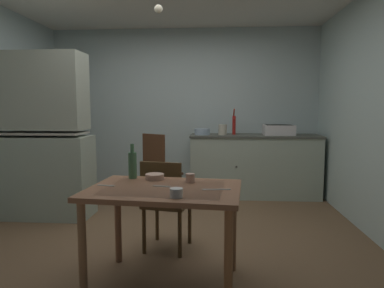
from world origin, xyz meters
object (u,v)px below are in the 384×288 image
at_px(chair_far_side, 165,202).
at_px(chair_by_counter, 159,169).
at_px(hand_pump, 234,123).
at_px(serving_bowl_wide, 155,177).
at_px(dining_table, 164,201).
at_px(mixing_bowl_counter, 202,132).
at_px(mug_tall, 176,193).
at_px(hutch_cabinet, 45,141).
at_px(sink_basin, 279,130).
at_px(glass_bottle, 132,164).

xyz_separation_m(chair_far_side, chair_by_counter, (-0.31, 1.49, 0.04)).
distance_m(hand_pump, serving_bowl_wide, 2.63).
height_order(dining_table, chair_by_counter, chair_by_counter).
bearing_deg(chair_by_counter, dining_table, -79.45).
bearing_deg(chair_far_side, chair_by_counter, 101.58).
bearing_deg(mixing_bowl_counter, mug_tall, -90.84).
height_order(hand_pump, serving_bowl_wide, hand_pump).
height_order(hutch_cabinet, mixing_bowl_counter, hutch_cabinet).
xyz_separation_m(chair_far_side, serving_bowl_wide, (-0.04, -0.33, 0.30)).
relative_size(hand_pump, dining_table, 0.33).
bearing_deg(chair_by_counter, chair_far_side, -78.42).
bearing_deg(chair_by_counter, hutch_cabinet, -156.39).
height_order(sink_basin, chair_far_side, sink_basin).
height_order(hand_pump, chair_far_side, hand_pump).
bearing_deg(chair_by_counter, hand_pump, 33.16).
height_order(sink_basin, serving_bowl_wide, sink_basin).
xyz_separation_m(dining_table, serving_bowl_wide, (-0.12, 0.29, 0.12)).
bearing_deg(hand_pump, mixing_bowl_counter, -168.70).
relative_size(hutch_cabinet, glass_bottle, 6.89).
distance_m(chair_far_side, glass_bottle, 0.55).
bearing_deg(sink_basin, hand_pump, 176.08).
xyz_separation_m(hutch_cabinet, mug_tall, (1.81, -1.81, -0.15)).
height_order(chair_by_counter, glass_bottle, glass_bottle).
bearing_deg(chair_far_side, sink_basin, 56.80).
height_order(dining_table, glass_bottle, glass_bottle).
xyz_separation_m(chair_by_counter, glass_bottle, (0.08, -1.79, 0.36)).
bearing_deg(chair_far_side, hutch_cabinet, 150.00).
bearing_deg(glass_bottle, chair_far_side, 53.40).
relative_size(hand_pump, chair_far_side, 0.46).
relative_size(chair_far_side, mug_tall, 9.92).
relative_size(hand_pump, serving_bowl_wide, 2.54).
xyz_separation_m(sink_basin, chair_by_counter, (-1.69, -0.63, -0.50)).
height_order(hand_pump, chair_by_counter, hand_pump).
height_order(mixing_bowl_counter, chair_far_side, mixing_bowl_counter).
bearing_deg(mug_tall, serving_bowl_wide, 113.67).
xyz_separation_m(hand_pump, mug_tall, (-0.52, -3.05, -0.32)).
bearing_deg(hutch_cabinet, chair_by_counter, 23.61).
xyz_separation_m(hutch_cabinet, glass_bottle, (1.38, -1.23, -0.06)).
bearing_deg(dining_table, hutch_cabinet, 137.56).
distance_m(hutch_cabinet, chair_far_side, 1.90).
xyz_separation_m(hutch_cabinet, hand_pump, (2.33, 1.24, 0.17)).
relative_size(dining_table, mug_tall, 13.54).
distance_m(mixing_bowl_counter, dining_table, 2.72).
distance_m(hand_pump, mug_tall, 3.11).
xyz_separation_m(hutch_cabinet, dining_table, (1.69, -1.54, -0.28)).
bearing_deg(mug_tall, dining_table, 114.44).
bearing_deg(serving_bowl_wide, glass_bottle, 171.95).
bearing_deg(serving_bowl_wide, hand_pump, 72.99).
bearing_deg(sink_basin, mug_tall, -111.42).
xyz_separation_m(dining_table, glass_bottle, (-0.31, 0.32, 0.22)).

